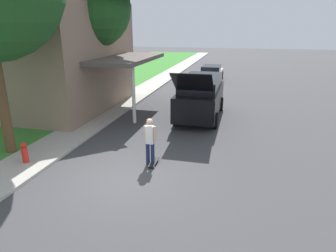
{
  "coord_description": "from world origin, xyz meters",
  "views": [
    {
      "loc": [
        3.38,
        -7.81,
        4.5
      ],
      "look_at": [
        0.77,
        2.65,
        0.9
      ],
      "focal_mm": 32.0,
      "sensor_mm": 36.0,
      "label": 1
    }
  ],
  "objects_px": {
    "suv_parked": "(201,96)",
    "skateboard": "(154,162)",
    "car_down_street": "(211,73)",
    "lawn_tree_far": "(91,8)",
    "fire_hydrant": "(25,153)",
    "skateboarder": "(150,140)"
  },
  "relations": [
    {
      "from": "suv_parked",
      "to": "car_down_street",
      "type": "relative_size",
      "value": 1.29
    },
    {
      "from": "car_down_street",
      "to": "fire_hydrant",
      "type": "height_order",
      "value": "car_down_street"
    },
    {
      "from": "fire_hydrant",
      "to": "lawn_tree_far",
      "type": "bearing_deg",
      "value": 97.58
    },
    {
      "from": "skateboarder",
      "to": "skateboard",
      "type": "relative_size",
      "value": 2.06
    },
    {
      "from": "car_down_street",
      "to": "suv_parked",
      "type": "bearing_deg",
      "value": -86.61
    },
    {
      "from": "suv_parked",
      "to": "skateboarder",
      "type": "height_order",
      "value": "suv_parked"
    },
    {
      "from": "skateboard",
      "to": "lawn_tree_far",
      "type": "bearing_deg",
      "value": 129.63
    },
    {
      "from": "car_down_street",
      "to": "skateboarder",
      "type": "relative_size",
      "value": 2.73
    },
    {
      "from": "lawn_tree_far",
      "to": "fire_hydrant",
      "type": "distance_m",
      "value": 8.92
    },
    {
      "from": "skateboard",
      "to": "fire_hydrant",
      "type": "relative_size",
      "value": 1.11
    },
    {
      "from": "skateboarder",
      "to": "fire_hydrant",
      "type": "height_order",
      "value": "skateboarder"
    },
    {
      "from": "lawn_tree_far",
      "to": "fire_hydrant",
      "type": "height_order",
      "value": "lawn_tree_far"
    },
    {
      "from": "fire_hydrant",
      "to": "car_down_street",
      "type": "bearing_deg",
      "value": 76.91
    },
    {
      "from": "skateboarder",
      "to": "suv_parked",
      "type": "bearing_deg",
      "value": 82.24
    },
    {
      "from": "car_down_street",
      "to": "skateboard",
      "type": "distance_m",
      "value": 17.29
    },
    {
      "from": "car_down_street",
      "to": "skateboarder",
      "type": "xyz_separation_m",
      "value": [
        -0.16,
        -17.35,
        0.27
      ]
    },
    {
      "from": "suv_parked",
      "to": "skateboard",
      "type": "bearing_deg",
      "value": -96.93
    },
    {
      "from": "fire_hydrant",
      "to": "suv_parked",
      "type": "bearing_deg",
      "value": 55.09
    },
    {
      "from": "suv_parked",
      "to": "fire_hydrant",
      "type": "distance_m",
      "value": 8.66
    },
    {
      "from": "suv_parked",
      "to": "skateboard",
      "type": "xyz_separation_m",
      "value": [
        -0.73,
        -5.99,
        -1.05
      ]
    },
    {
      "from": "lawn_tree_far",
      "to": "suv_parked",
      "type": "distance_m",
      "value": 7.3
    },
    {
      "from": "skateboard",
      "to": "suv_parked",
      "type": "bearing_deg",
      "value": 83.07
    }
  ]
}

